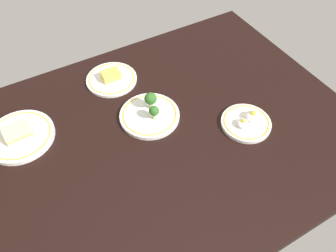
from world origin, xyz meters
TOP-DOWN VIEW (x-y plane):
  - dining_table at (0.00, 0.00)cm, footprint 126.47×98.19cm
  - plate_cheese at (6.75, -32.11)cm, footprint 19.38×19.38cm
  - plate_eggs at (-24.48, 11.06)cm, footprint 17.05×17.05cm
  - plate_sandwich at (44.14, -21.08)cm, footprint 22.34×22.34cm
  - plate_broccoli at (2.48, -8.33)cm, footprint 20.89×20.89cm

SIDE VIEW (x-z plane):
  - dining_table at x=0.00cm, z-range 0.00..4.00cm
  - plate_cheese at x=6.75cm, z-range 2.83..7.13cm
  - plate_eggs at x=-24.48cm, z-range 2.75..7.60cm
  - plate_sandwich at x=44.14cm, z-range 2.91..7.69cm
  - plate_broccoli at x=2.48cm, z-range 1.47..9.56cm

